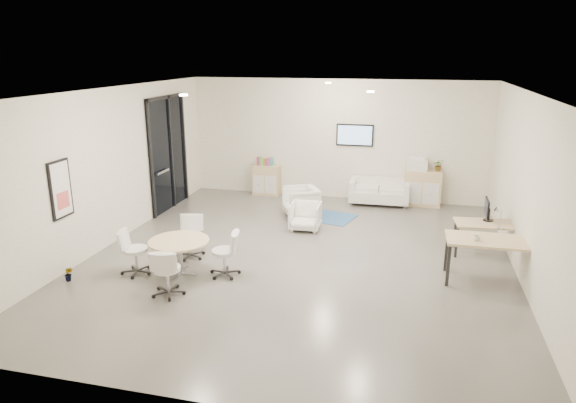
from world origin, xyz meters
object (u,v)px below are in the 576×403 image
(loveseat, at_px, (379,192))
(armchair_right, at_px, (305,215))
(armchair_left, at_px, (301,200))
(desk_front, at_px, (492,244))
(sideboard_right, at_px, (422,188))
(desk_rear, at_px, (489,226))
(sideboard_left, at_px, (266,180))
(round_table, at_px, (179,245))

(loveseat, bearing_deg, armchair_right, -121.98)
(armchair_left, bearing_deg, desk_front, 26.42)
(armchair_left, xyz_separation_m, armchair_right, (0.32, -0.95, -0.05))
(sideboard_right, xyz_separation_m, desk_front, (1.12, -4.54, 0.24))
(loveseat, xyz_separation_m, desk_rear, (2.33, -3.08, 0.28))
(sideboard_left, height_order, armchair_left, sideboard_left)
(armchair_left, bearing_deg, sideboard_left, -168.63)
(desk_rear, distance_m, desk_front, 1.34)
(sideboard_left, xyz_separation_m, sideboard_right, (4.24, -0.03, 0.05))
(sideboard_right, xyz_separation_m, desk_rear, (1.24, -3.21, 0.13))
(loveseat, bearing_deg, round_table, -121.55)
(sideboard_left, bearing_deg, armchair_left, -50.96)
(armchair_left, xyz_separation_m, desk_rear, (4.11, -1.56, 0.20))
(armchair_left, height_order, desk_rear, armchair_left)
(armchair_left, xyz_separation_m, round_table, (-1.37, -3.88, 0.17))
(sideboard_right, bearing_deg, sideboard_left, 179.55)
(desk_rear, height_order, round_table, desk_rear)
(sideboard_left, xyz_separation_m, armchair_left, (1.36, -1.68, -0.02))
(sideboard_right, height_order, desk_front, sideboard_right)
(sideboard_right, xyz_separation_m, armchair_right, (-2.56, -2.60, -0.13))
(sideboard_left, relative_size, armchair_right, 1.23)
(loveseat, height_order, armchair_right, armchair_right)
(sideboard_left, xyz_separation_m, desk_rear, (5.48, -3.24, 0.18))
(desk_front, xyz_separation_m, round_table, (-5.37, -0.98, -0.14))
(loveseat, bearing_deg, sideboard_left, 175.73)
(desk_rear, xyz_separation_m, desk_front, (-0.12, -1.33, 0.11))
(sideboard_left, bearing_deg, sideboard_right, -0.45)
(loveseat, relative_size, armchair_left, 1.95)
(sideboard_left, distance_m, loveseat, 3.15)
(sideboard_right, height_order, round_table, sideboard_right)
(loveseat, distance_m, desk_front, 4.95)
(desk_rear, xyz_separation_m, round_table, (-5.49, -2.31, -0.03))
(sideboard_right, height_order, desk_rear, sideboard_right)
(sideboard_left, distance_m, armchair_right, 3.12)
(armchair_left, bearing_deg, loveseat, 102.63)
(sideboard_left, height_order, round_table, sideboard_left)
(desk_front, bearing_deg, armchair_right, 151.40)
(armchair_right, height_order, desk_rear, armchair_right)
(desk_rear, bearing_deg, sideboard_left, 143.60)
(armchair_right, bearing_deg, sideboard_left, 120.76)
(sideboard_left, height_order, sideboard_right, sideboard_right)
(round_table, bearing_deg, desk_rear, 22.87)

